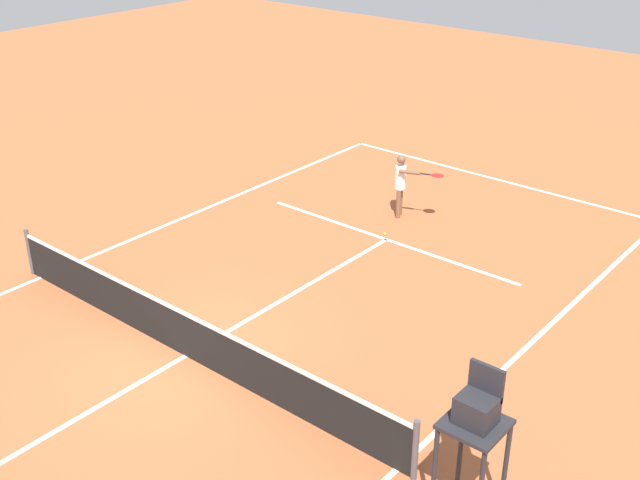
{
  "coord_description": "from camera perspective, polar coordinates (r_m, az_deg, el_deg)",
  "views": [
    {
      "loc": [
        -9.73,
        7.84,
        8.34
      ],
      "look_at": [
        0.17,
        -4.09,
        0.8
      ],
      "focal_mm": 44.51,
      "sensor_mm": 36.0,
      "label": 1
    }
  ],
  "objects": [
    {
      "name": "court_lines",
      "position": [
        15.03,
        -9.61,
        -8.19
      ],
      "size": [
        9.56,
        23.37,
        0.01
      ],
      "color": "white",
      "rests_on": "ground"
    },
    {
      "name": "tennis_net",
      "position": [
        14.76,
        -9.75,
        -6.6
      ],
      "size": [
        10.16,
        0.1,
        1.07
      ],
      "color": "#4C4C51",
      "rests_on": "ground"
    },
    {
      "name": "umpire_chair",
      "position": [
        10.93,
        11.13,
        -12.71
      ],
      "size": [
        0.8,
        0.8,
        2.41
      ],
      "color": "#232328",
      "rests_on": "ground"
    },
    {
      "name": "player_serving",
      "position": [
        20.04,
        5.94,
        4.25
      ],
      "size": [
        1.3,
        0.58,
        1.65
      ],
      "rotation": [
        0.0,
        0.0,
        1.94
      ],
      "color": "brown",
      "rests_on": "ground"
    },
    {
      "name": "tennis_ball",
      "position": [
        19.36,
        4.69,
        0.44
      ],
      "size": [
        0.07,
        0.07,
        0.07
      ],
      "primitive_type": "sphere",
      "color": "#CCE033",
      "rests_on": "ground"
    },
    {
      "name": "ground_plane",
      "position": [
        15.03,
        -9.61,
        -8.2
      ],
      "size": [
        60.0,
        60.0,
        0.0
      ],
      "primitive_type": "plane",
      "color": "#AD5933"
    }
  ]
}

